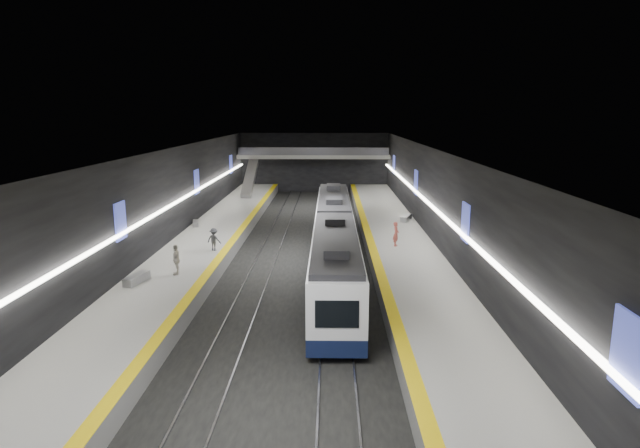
{
  "coord_description": "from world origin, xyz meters",
  "views": [
    {
      "loc": [
        2.19,
        -38.0,
        10.61
      ],
      "look_at": [
        1.42,
        2.44,
        2.2
      ],
      "focal_mm": 30.0,
      "sensor_mm": 36.0,
      "label": 1
    }
  ],
  "objects_px": {
    "bench_left_far": "(196,223)",
    "passenger_left_b": "(214,240)",
    "passenger_right_a": "(396,234)",
    "passenger_left_a": "(176,260)",
    "bench_right_far": "(406,218)",
    "bench_left_near": "(137,279)",
    "escalator": "(250,178)",
    "train": "(334,237)"
  },
  "relations": [
    {
      "from": "bench_left_far",
      "to": "passenger_left_b",
      "type": "height_order",
      "value": "passenger_left_b"
    },
    {
      "from": "passenger_right_a",
      "to": "passenger_left_a",
      "type": "relative_size",
      "value": 0.96
    },
    {
      "from": "bench_right_far",
      "to": "passenger_left_b",
      "type": "relative_size",
      "value": 1.27
    },
    {
      "from": "bench_left_near",
      "to": "escalator",
      "type": "bearing_deg",
      "value": 100.2
    },
    {
      "from": "passenger_left_a",
      "to": "passenger_left_b",
      "type": "height_order",
      "value": "passenger_left_a"
    },
    {
      "from": "train",
      "to": "passenger_left_b",
      "type": "bearing_deg",
      "value": 176.2
    },
    {
      "from": "train",
      "to": "bench_left_near",
      "type": "xyz_separation_m",
      "value": [
        -11.45,
        -6.88,
        -0.95
      ]
    },
    {
      "from": "bench_left_far",
      "to": "passenger_right_a",
      "type": "height_order",
      "value": "passenger_right_a"
    },
    {
      "from": "train",
      "to": "passenger_left_a",
      "type": "distance_m",
      "value": 10.91
    },
    {
      "from": "train",
      "to": "escalator",
      "type": "relative_size",
      "value": 3.76
    },
    {
      "from": "train",
      "to": "bench_right_far",
      "type": "distance_m",
      "value": 13.46
    },
    {
      "from": "passenger_left_a",
      "to": "passenger_left_b",
      "type": "distance_m",
      "value": 5.88
    },
    {
      "from": "bench_left_near",
      "to": "passenger_right_a",
      "type": "relative_size",
      "value": 1.13
    },
    {
      "from": "train",
      "to": "escalator",
      "type": "bearing_deg",
      "value": 109.76
    },
    {
      "from": "bench_left_near",
      "to": "passenger_right_a",
      "type": "bearing_deg",
      "value": 42.03
    },
    {
      "from": "bench_left_near",
      "to": "passenger_left_b",
      "type": "distance_m",
      "value": 8.01
    },
    {
      "from": "bench_right_far",
      "to": "passenger_left_a",
      "type": "relative_size",
      "value": 1.1
    },
    {
      "from": "bench_left_far",
      "to": "passenger_right_a",
      "type": "bearing_deg",
      "value": -36.66
    },
    {
      "from": "bench_right_far",
      "to": "passenger_left_b",
      "type": "xyz_separation_m",
      "value": [
        -15.18,
        -11.11,
        0.56
      ]
    },
    {
      "from": "bench_right_far",
      "to": "passenger_left_b",
      "type": "distance_m",
      "value": 18.82
    },
    {
      "from": "passenger_right_a",
      "to": "bench_left_far",
      "type": "bearing_deg",
      "value": 83.36
    },
    {
      "from": "escalator",
      "to": "passenger_right_a",
      "type": "bearing_deg",
      "value": -60.49
    },
    {
      "from": "passenger_left_a",
      "to": "bench_left_far",
      "type": "bearing_deg",
      "value": 178.39
    },
    {
      "from": "escalator",
      "to": "bench_left_far",
      "type": "height_order",
      "value": "escalator"
    },
    {
      "from": "bench_right_far",
      "to": "escalator",
      "type": "bearing_deg",
      "value": 159.12
    },
    {
      "from": "train",
      "to": "bench_left_near",
      "type": "height_order",
      "value": "train"
    },
    {
      "from": "bench_right_far",
      "to": "passenger_left_b",
      "type": "height_order",
      "value": "passenger_left_b"
    },
    {
      "from": "bench_left_near",
      "to": "bench_left_far",
      "type": "distance_m",
      "value": 16.0
    },
    {
      "from": "train",
      "to": "escalator",
      "type": "xyz_separation_m",
      "value": [
        -10.0,
        27.84,
        0.7
      ]
    },
    {
      "from": "bench_left_near",
      "to": "bench_left_far",
      "type": "xyz_separation_m",
      "value": [
        -0.55,
        15.99,
        -0.04
      ]
    },
    {
      "from": "bench_right_far",
      "to": "passenger_right_a",
      "type": "height_order",
      "value": "passenger_right_a"
    },
    {
      "from": "escalator",
      "to": "bench_left_near",
      "type": "xyz_separation_m",
      "value": [
        -1.45,
        -34.72,
        -1.65
      ]
    },
    {
      "from": "bench_left_far",
      "to": "passenger_right_a",
      "type": "relative_size",
      "value": 0.95
    },
    {
      "from": "train",
      "to": "bench_left_far",
      "type": "relative_size",
      "value": 17.64
    },
    {
      "from": "bench_left_near",
      "to": "passenger_left_a",
      "type": "bearing_deg",
      "value": 54.32
    },
    {
      "from": "escalator",
      "to": "bench_left_near",
      "type": "distance_m",
      "value": 34.79
    },
    {
      "from": "train",
      "to": "bench_right_far",
      "type": "bearing_deg",
      "value": 60.37
    },
    {
      "from": "train",
      "to": "passenger_left_b",
      "type": "distance_m",
      "value": 8.57
    },
    {
      "from": "passenger_right_a",
      "to": "passenger_left_b",
      "type": "relative_size",
      "value": 1.11
    },
    {
      "from": "bench_right_far",
      "to": "passenger_right_a",
      "type": "relative_size",
      "value": 1.15
    },
    {
      "from": "passenger_right_a",
      "to": "passenger_left_a",
      "type": "distance_m",
      "value": 15.93
    },
    {
      "from": "bench_left_far",
      "to": "bench_right_far",
      "type": "relative_size",
      "value": 0.83
    }
  ]
}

